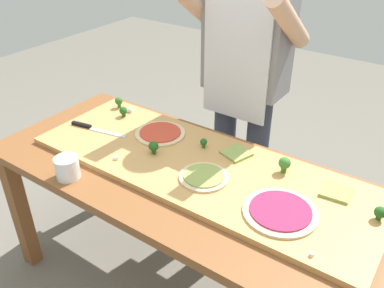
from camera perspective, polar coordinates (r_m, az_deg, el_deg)
name	(u,v)px	position (r m, az deg, el deg)	size (l,w,h in m)	color
prep_table	(192,193)	(1.75, 0.03, -6.90)	(1.83, 0.75, 0.74)	brown
cutting_board	(200,167)	(1.73, 1.15, -3.18)	(1.51, 0.53, 0.02)	tan
chefs_knife	(90,128)	(2.04, -14.02, 2.22)	(0.31, 0.08, 0.02)	#B7BABF
pizza_whole_tomato_red	(160,133)	(1.93, -4.47, 1.52)	(0.24, 0.24, 0.02)	beige
pizza_whole_beet_magenta	(280,211)	(1.50, 12.25, -9.20)	(0.27, 0.27, 0.02)	beige
pizza_whole_pesto_green	(204,177)	(1.64, 1.66, -4.57)	(0.20, 0.20, 0.02)	beige
pizza_slice_near_right	(336,192)	(1.65, 19.50, -6.31)	(0.11, 0.11, 0.01)	#899E4C
pizza_slice_center	(236,153)	(1.79, 6.21, -1.28)	(0.11, 0.11, 0.01)	#899E4C
broccoli_floret_back_right	(204,142)	(1.82, 1.63, 0.24)	(0.03, 0.03, 0.04)	#2C5915
broccoli_floret_front_left	(154,147)	(1.78, -5.40, -0.36)	(0.04, 0.04, 0.06)	#2C5915
broccoli_floret_back_mid	(285,164)	(1.69, 12.81, -2.69)	(0.05, 0.05, 0.07)	#3F7220
broccoli_floret_front_right	(380,213)	(1.57, 24.81, -8.71)	(0.04, 0.04, 0.05)	#2C5915
broccoli_floret_center_left	(123,111)	(2.11, -9.57, 4.58)	(0.04, 0.04, 0.05)	#2C5915
broccoli_floret_back_left	(119,101)	(2.20, -10.20, 5.88)	(0.04, 0.04, 0.06)	#366618
cheese_crumble_a	(312,255)	(1.38, 16.39, -14.62)	(0.01, 0.01, 0.01)	silver
cheese_crumble_b	(116,158)	(1.78, -10.54, -1.91)	(0.02, 0.02, 0.02)	white
cheese_crumble_c	(131,110)	(2.16, -8.59, 4.68)	(0.02, 0.02, 0.02)	white
flour_cup	(67,169)	(1.74, -17.02, -3.34)	(0.10, 0.10, 0.09)	white
cook_center	(245,71)	(2.05, 7.38, 10.06)	(0.54, 0.39, 1.67)	#333847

